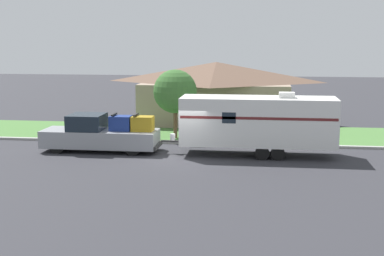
% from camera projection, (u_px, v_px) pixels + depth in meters
% --- Properties ---
extents(ground_plane, '(120.00, 120.00, 0.00)m').
position_uv_depth(ground_plane, '(182.00, 158.00, 27.72)').
color(ground_plane, '#2D2D33').
extents(curb_strip, '(80.00, 0.30, 0.14)m').
position_uv_depth(curb_strip, '(192.00, 143.00, 31.37)').
color(curb_strip, '#999993').
rests_on(curb_strip, ground_plane).
extents(lawn_strip, '(80.00, 7.00, 0.03)m').
position_uv_depth(lawn_strip, '(199.00, 133.00, 34.95)').
color(lawn_strip, '#477538').
rests_on(lawn_strip, ground_plane).
extents(house_across_street, '(11.41, 7.37, 4.42)m').
position_uv_depth(house_across_street, '(216.00, 91.00, 39.42)').
color(house_across_street, gray).
rests_on(house_across_street, ground_plane).
extents(pickup_truck, '(6.46, 2.08, 2.10)m').
position_uv_depth(pickup_truck, '(101.00, 134.00, 29.37)').
color(pickup_truck, black).
rests_on(pickup_truck, ground_plane).
extents(travel_trailer, '(9.24, 2.39, 3.39)m').
position_uv_depth(travel_trailer, '(258.00, 121.00, 28.12)').
color(travel_trailer, black).
rests_on(travel_trailer, ground_plane).
extents(mailbox, '(0.48, 0.20, 1.26)m').
position_uv_depth(mailbox, '(237.00, 127.00, 31.61)').
color(mailbox, brown).
rests_on(mailbox, ground_plane).
extents(tree_in_yard, '(2.69, 2.69, 4.27)m').
position_uv_depth(tree_in_yard, '(175.00, 92.00, 32.81)').
color(tree_in_yard, brown).
rests_on(tree_in_yard, ground_plane).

